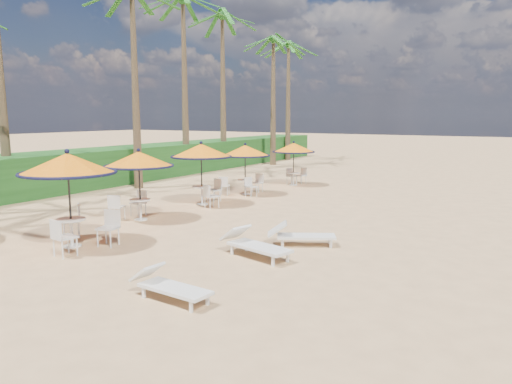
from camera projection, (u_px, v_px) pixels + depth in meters
The scene contains 15 objects.
ground at pixel (208, 275), 11.09m from camera, with size 160.00×160.00×0.00m, color tan.
scrub_hedge at pixel (127, 164), 27.12m from camera, with size 3.00×40.00×1.80m, color #194716.
station_0 at pixel (70, 176), 13.20m from camera, with size 2.53×2.53×2.64m.
station_1 at pixel (137, 165), 16.68m from camera, with size 2.32×2.32×2.42m.
station_2 at pixel (203, 156), 19.51m from camera, with size 2.41×2.41×2.51m.
station_3 at pixel (245, 157), 22.02m from camera, with size 2.21×2.21×2.31m.
station_4 at pixel (294, 151), 25.04m from camera, with size 2.14×2.14×2.23m.
lounger_near at pixel (168, 285), 9.58m from camera, with size 1.81×0.70×0.63m.
lounger_mid at pixel (253, 243), 12.47m from camera, with size 2.12×1.12×0.73m.
lounger_far at pixel (299, 234), 13.55m from camera, with size 1.89×1.38×0.66m.
palm_3 at pixel (132, 3), 22.96m from camera, with size 5.00×5.00×9.43m.
palm_4 at pixel (183, 11), 28.38m from camera, with size 5.00×5.00×10.27m.
palm_5 at pixel (222, 25), 31.74m from camera, with size 5.00×5.00×10.02m.
palm_6 at pixel (273, 47), 34.28m from camera, with size 5.00×5.00×8.92m.
palm_7 at pixel (289, 52), 38.33m from camera, with size 5.00×5.00×9.10m.
Camera 1 is at (6.38, -8.63, 3.52)m, focal length 35.00 mm.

